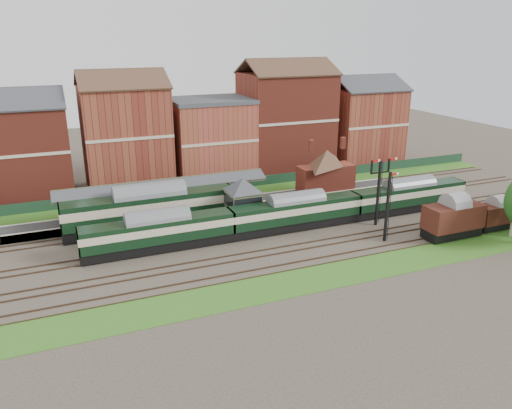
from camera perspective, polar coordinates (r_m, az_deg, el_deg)
name	(u,v)px	position (r m, az deg, el deg)	size (l,w,h in m)	color
ground	(277,232)	(58.53, 2.43, -3.14)	(160.00, 160.00, 0.00)	#473D33
grass_back	(231,193)	(72.47, -2.87, 1.30)	(90.00, 4.50, 0.06)	#2D6619
grass_front	(329,275)	(48.88, 8.38, -7.99)	(90.00, 5.00, 0.06)	#2D6619
fence	(226,185)	(74.06, -3.40, 2.27)	(90.00, 0.12, 1.50)	#193823
platform	(211,208)	(65.21, -5.16, -0.37)	(55.00, 3.40, 1.00)	#2D2D2D
signal_box	(243,201)	(59.13, -1.49, 0.40)	(5.40, 5.40, 6.00)	#657251
brick_hut	(303,208)	(62.92, 5.34, -0.43)	(3.20, 2.64, 2.94)	maroon
station_building	(326,169)	(70.81, 8.02, 4.02)	(8.10, 8.10, 5.90)	maroon
canopy	(164,183)	(62.56, -10.52, 2.47)	(26.00, 3.89, 4.08)	#485032
semaphore_bracket	(379,188)	(60.83, 13.85, 1.80)	(3.60, 0.25, 8.18)	black
semaphore_siding	(388,206)	(56.40, 14.80, -0.15)	(1.23, 0.25, 8.00)	black
town_backdrop	(210,135)	(78.98, -5.29, 7.95)	(69.00, 10.00, 16.00)	maroon
dmu_train	(296,211)	(58.73, 4.60, -0.80)	(48.82, 2.57, 3.75)	black
platform_railcar	(150,208)	(59.67, -11.98, -0.37)	(20.02, 3.15, 4.61)	black
goods_van_a	(453,218)	(60.40, 21.60, -1.46)	(6.75, 2.93, 4.10)	black
goods_van_b	(497,214)	(65.18, 25.80, -1.01)	(5.31, 2.30, 3.22)	black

